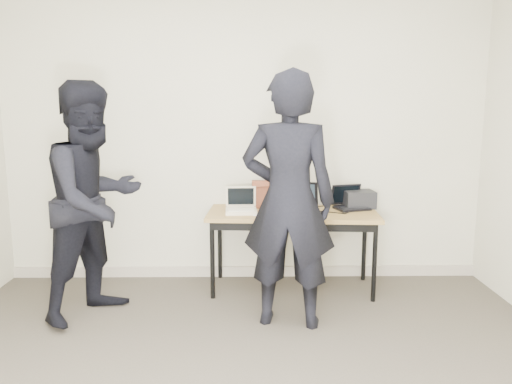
{
  "coord_description": "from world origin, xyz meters",
  "views": [
    {
      "loc": [
        0.04,
        -2.44,
        1.66
      ],
      "look_at": [
        0.1,
        1.6,
        0.95
      ],
      "focal_mm": 35.0,
      "sensor_mm": 36.0,
      "label": 1
    }
  ],
  "objects_px": {
    "laptop_center": "(296,205)",
    "person_typist": "(288,201)",
    "laptop_right": "(349,203)",
    "person_observer": "(95,201)",
    "desk": "(293,218)",
    "leather_satchel": "(272,193)",
    "laptop_beige": "(241,207)",
    "equipment_box": "(359,199)"
  },
  "relations": [
    {
      "from": "laptop_right",
      "to": "leather_satchel",
      "type": "bearing_deg",
      "value": 156.91
    },
    {
      "from": "equipment_box",
      "to": "person_observer",
      "type": "distance_m",
      "value": 2.33
    },
    {
      "from": "laptop_center",
      "to": "person_observer",
      "type": "distance_m",
      "value": 1.71
    },
    {
      "from": "equipment_box",
      "to": "person_typist",
      "type": "relative_size",
      "value": 0.14
    },
    {
      "from": "desk",
      "to": "laptop_beige",
      "type": "relative_size",
      "value": 5.48
    },
    {
      "from": "laptop_right",
      "to": "equipment_box",
      "type": "distance_m",
      "value": 0.11
    },
    {
      "from": "equipment_box",
      "to": "person_observer",
      "type": "bearing_deg",
      "value": -162.44
    },
    {
      "from": "laptop_right",
      "to": "person_observer",
      "type": "distance_m",
      "value": 2.23
    },
    {
      "from": "desk",
      "to": "laptop_center",
      "type": "distance_m",
      "value": 0.12
    },
    {
      "from": "desk",
      "to": "laptop_center",
      "type": "relative_size",
      "value": 3.58
    },
    {
      "from": "desk",
      "to": "person_observer",
      "type": "xyz_separation_m",
      "value": [
        -1.59,
        -0.51,
        0.26
      ]
    },
    {
      "from": "laptop_center",
      "to": "leather_satchel",
      "type": "distance_m",
      "value": 0.32
    },
    {
      "from": "laptop_center",
      "to": "person_observer",
      "type": "height_order",
      "value": "person_observer"
    },
    {
      "from": "laptop_center",
      "to": "laptop_right",
      "type": "xyz_separation_m",
      "value": [
        0.5,
        0.15,
        -0.01
      ]
    },
    {
      "from": "desk",
      "to": "equipment_box",
      "type": "xyz_separation_m",
      "value": [
        0.63,
        0.19,
        0.14
      ]
    },
    {
      "from": "person_typist",
      "to": "leather_satchel",
      "type": "bearing_deg",
      "value": -75.22
    },
    {
      "from": "laptop_center",
      "to": "person_observer",
      "type": "relative_size",
      "value": 0.23
    },
    {
      "from": "desk",
      "to": "equipment_box",
      "type": "bearing_deg",
      "value": 20.59
    },
    {
      "from": "laptop_center",
      "to": "equipment_box",
      "type": "bearing_deg",
      "value": 36.96
    },
    {
      "from": "laptop_beige",
      "to": "person_observer",
      "type": "distance_m",
      "value": 1.25
    },
    {
      "from": "desk",
      "to": "laptop_right",
      "type": "xyz_separation_m",
      "value": [
        0.53,
        0.15,
        0.11
      ]
    },
    {
      "from": "leather_satchel",
      "to": "person_observer",
      "type": "height_order",
      "value": "person_observer"
    },
    {
      "from": "person_typist",
      "to": "laptop_beige",
      "type": "bearing_deg",
      "value": -52.93
    },
    {
      "from": "laptop_center",
      "to": "person_typist",
      "type": "bearing_deg",
      "value": -81.0
    },
    {
      "from": "laptop_beige",
      "to": "leather_satchel",
      "type": "xyz_separation_m",
      "value": [
        0.28,
        0.23,
        0.08
      ]
    },
    {
      "from": "laptop_right",
      "to": "equipment_box",
      "type": "xyz_separation_m",
      "value": [
        0.1,
        0.05,
        0.03
      ]
    },
    {
      "from": "person_typist",
      "to": "laptop_right",
      "type": "bearing_deg",
      "value": -116.68
    },
    {
      "from": "laptop_center",
      "to": "equipment_box",
      "type": "xyz_separation_m",
      "value": [
        0.6,
        0.19,
        0.02
      ]
    },
    {
      "from": "desk",
      "to": "leather_satchel",
      "type": "bearing_deg",
      "value": 131.83
    },
    {
      "from": "laptop_right",
      "to": "person_typist",
      "type": "distance_m",
      "value": 1.08
    },
    {
      "from": "desk",
      "to": "equipment_box",
      "type": "height_order",
      "value": "equipment_box"
    },
    {
      "from": "person_typist",
      "to": "person_observer",
      "type": "bearing_deg",
      "value": 2.25
    },
    {
      "from": "laptop_right",
      "to": "leather_satchel",
      "type": "distance_m",
      "value": 0.72
    },
    {
      "from": "desk",
      "to": "laptop_right",
      "type": "bearing_deg",
      "value": 19.02
    },
    {
      "from": "equipment_box",
      "to": "leather_satchel",
      "type": "bearing_deg",
      "value": 177.48
    },
    {
      "from": "laptop_beige",
      "to": "leather_satchel",
      "type": "height_order",
      "value": "leather_satchel"
    },
    {
      "from": "desk",
      "to": "leather_satchel",
      "type": "height_order",
      "value": "leather_satchel"
    },
    {
      "from": "person_observer",
      "to": "person_typist",
      "type": "bearing_deg",
      "value": -64.13
    },
    {
      "from": "laptop_right",
      "to": "person_observer",
      "type": "height_order",
      "value": "person_observer"
    },
    {
      "from": "laptop_center",
      "to": "person_typist",
      "type": "distance_m",
      "value": 0.74
    },
    {
      "from": "laptop_beige",
      "to": "person_observer",
      "type": "xyz_separation_m",
      "value": [
        -1.13,
        -0.51,
        0.16
      ]
    },
    {
      "from": "leather_satchel",
      "to": "person_observer",
      "type": "relative_size",
      "value": 0.2
    }
  ]
}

